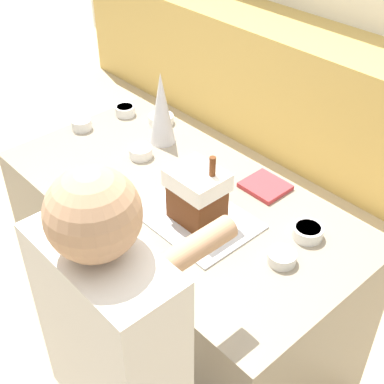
{
  "coord_description": "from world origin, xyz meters",
  "views": [
    {
      "loc": [
        1.31,
        -1.12,
        2.24
      ],
      "look_at": [
        0.08,
        0.0,
        0.97
      ],
      "focal_mm": 50.0,
      "sensor_mm": 36.0,
      "label": 1
    }
  ],
  "objects_px": {
    "decorative_tree": "(161,108)",
    "candy_bowl_far_right": "(125,110)",
    "gingerbread_house": "(197,194)",
    "candy_bowl_front_corner": "(308,231)",
    "candy_bowl_far_left": "(282,257)",
    "candy_bowl_center_rear": "(81,124)",
    "candy_bowl_near_tray_left": "(141,152)",
    "candy_bowl_behind_tray": "(161,119)",
    "cookbook": "(265,186)",
    "baking_tray": "(197,219)"
  },
  "relations": [
    {
      "from": "candy_bowl_far_right",
      "to": "candy_bowl_behind_tray",
      "type": "bearing_deg",
      "value": 23.43
    },
    {
      "from": "candy_bowl_front_corner",
      "to": "candy_bowl_behind_tray",
      "type": "distance_m",
      "value": 1.02
    },
    {
      "from": "gingerbread_house",
      "to": "candy_bowl_far_left",
      "type": "height_order",
      "value": "gingerbread_house"
    },
    {
      "from": "candy_bowl_far_left",
      "to": "candy_bowl_far_right",
      "type": "relative_size",
      "value": 1.03
    },
    {
      "from": "decorative_tree",
      "to": "candy_bowl_behind_tray",
      "type": "bearing_deg",
      "value": 142.64
    },
    {
      "from": "decorative_tree",
      "to": "candy_bowl_behind_tray",
      "type": "distance_m",
      "value": 0.23
    },
    {
      "from": "candy_bowl_front_corner",
      "to": "candy_bowl_far_left",
      "type": "bearing_deg",
      "value": -82.8
    },
    {
      "from": "candy_bowl_front_corner",
      "to": "candy_bowl_near_tray_left",
      "type": "bearing_deg",
      "value": -171.73
    },
    {
      "from": "cookbook",
      "to": "candy_bowl_far_right",
      "type": "bearing_deg",
      "value": -176.52
    },
    {
      "from": "gingerbread_house",
      "to": "candy_bowl_behind_tray",
      "type": "distance_m",
      "value": 0.77
    },
    {
      "from": "baking_tray",
      "to": "candy_bowl_front_corner",
      "type": "xyz_separation_m",
      "value": [
        0.35,
        0.23,
        0.02
      ]
    },
    {
      "from": "gingerbread_house",
      "to": "candy_bowl_center_rear",
      "type": "xyz_separation_m",
      "value": [
        -0.88,
        0.05,
        -0.09
      ]
    },
    {
      "from": "decorative_tree",
      "to": "candy_bowl_near_tray_left",
      "type": "xyz_separation_m",
      "value": [
        0.03,
        -0.16,
        -0.15
      ]
    },
    {
      "from": "candy_bowl_front_corner",
      "to": "cookbook",
      "type": "xyz_separation_m",
      "value": [
        -0.3,
        0.11,
        -0.02
      ]
    },
    {
      "from": "candy_bowl_far_left",
      "to": "decorative_tree",
      "type": "bearing_deg",
      "value": 167.06
    },
    {
      "from": "candy_bowl_center_rear",
      "to": "candy_bowl_front_corner",
      "type": "bearing_deg",
      "value": 8.48
    },
    {
      "from": "candy_bowl_center_rear",
      "to": "candy_bowl_front_corner",
      "type": "relative_size",
      "value": 0.85
    },
    {
      "from": "gingerbread_house",
      "to": "candy_bowl_behind_tray",
      "type": "relative_size",
      "value": 2.37
    },
    {
      "from": "gingerbread_house",
      "to": "decorative_tree",
      "type": "xyz_separation_m",
      "value": [
        -0.53,
        0.27,
        0.05
      ]
    },
    {
      "from": "candy_bowl_far_left",
      "to": "candy_bowl_front_corner",
      "type": "distance_m",
      "value": 0.17
    },
    {
      "from": "candy_bowl_near_tray_left",
      "to": "candy_bowl_front_corner",
      "type": "bearing_deg",
      "value": 8.27
    },
    {
      "from": "gingerbread_house",
      "to": "candy_bowl_front_corner",
      "type": "height_order",
      "value": "gingerbread_house"
    },
    {
      "from": "candy_bowl_far_right",
      "to": "candy_bowl_front_corner",
      "type": "bearing_deg",
      "value": -2.75
    },
    {
      "from": "decorative_tree",
      "to": "candy_bowl_far_left",
      "type": "bearing_deg",
      "value": -12.94
    },
    {
      "from": "candy_bowl_far_right",
      "to": "cookbook",
      "type": "xyz_separation_m",
      "value": [
        0.89,
        0.05,
        -0.02
      ]
    },
    {
      "from": "baking_tray",
      "to": "candy_bowl_far_left",
      "type": "relative_size",
      "value": 4.34
    },
    {
      "from": "decorative_tree",
      "to": "cookbook",
      "type": "bearing_deg",
      "value": 7.76
    },
    {
      "from": "candy_bowl_near_tray_left",
      "to": "gingerbread_house",
      "type": "bearing_deg",
      "value": -12.76
    },
    {
      "from": "gingerbread_house",
      "to": "candy_bowl_center_rear",
      "type": "relative_size",
      "value": 3.03
    },
    {
      "from": "decorative_tree",
      "to": "gingerbread_house",
      "type": "bearing_deg",
      "value": -26.97
    },
    {
      "from": "candy_bowl_far_left",
      "to": "cookbook",
      "type": "bearing_deg",
      "value": 138.99
    },
    {
      "from": "candy_bowl_front_corner",
      "to": "candy_bowl_far_right",
      "type": "xyz_separation_m",
      "value": [
        -1.2,
        0.06,
        0.0
      ]
    },
    {
      "from": "gingerbread_house",
      "to": "candy_bowl_far_right",
      "type": "relative_size",
      "value": 2.94
    },
    {
      "from": "candy_bowl_behind_tray",
      "to": "cookbook",
      "type": "height_order",
      "value": "candy_bowl_behind_tray"
    },
    {
      "from": "decorative_tree",
      "to": "candy_bowl_behind_tray",
      "type": "height_order",
      "value": "decorative_tree"
    },
    {
      "from": "candy_bowl_center_rear",
      "to": "candy_bowl_far_right",
      "type": "height_order",
      "value": "candy_bowl_center_rear"
    },
    {
      "from": "candy_bowl_far_left",
      "to": "candy_bowl_center_rear",
      "type": "bearing_deg",
      "value": -179.47
    },
    {
      "from": "baking_tray",
      "to": "decorative_tree",
      "type": "distance_m",
      "value": 0.61
    },
    {
      "from": "candy_bowl_center_rear",
      "to": "decorative_tree",
      "type": "bearing_deg",
      "value": 31.65
    },
    {
      "from": "candy_bowl_far_left",
      "to": "candy_bowl_behind_tray",
      "type": "height_order",
      "value": "same"
    },
    {
      "from": "decorative_tree",
      "to": "candy_bowl_behind_tray",
      "type": "relative_size",
      "value": 2.82
    },
    {
      "from": "baking_tray",
      "to": "candy_bowl_near_tray_left",
      "type": "height_order",
      "value": "candy_bowl_near_tray_left"
    },
    {
      "from": "decorative_tree",
      "to": "candy_bowl_front_corner",
      "type": "bearing_deg",
      "value": -2.25
    },
    {
      "from": "baking_tray",
      "to": "cookbook",
      "type": "relative_size",
      "value": 2.51
    },
    {
      "from": "candy_bowl_center_rear",
      "to": "cookbook",
      "type": "height_order",
      "value": "candy_bowl_center_rear"
    },
    {
      "from": "baking_tray",
      "to": "cookbook",
      "type": "bearing_deg",
      "value": 82.95
    },
    {
      "from": "candy_bowl_behind_tray",
      "to": "candy_bowl_far_left",
      "type": "bearing_deg",
      "value": -16.73
    },
    {
      "from": "candy_bowl_center_rear",
      "to": "candy_bowl_near_tray_left",
      "type": "height_order",
      "value": "candy_bowl_center_rear"
    },
    {
      "from": "baking_tray",
      "to": "candy_bowl_front_corner",
      "type": "distance_m",
      "value": 0.42
    },
    {
      "from": "decorative_tree",
      "to": "candy_bowl_far_right",
      "type": "height_order",
      "value": "decorative_tree"
    }
  ]
}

